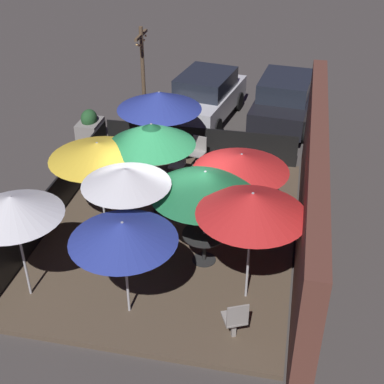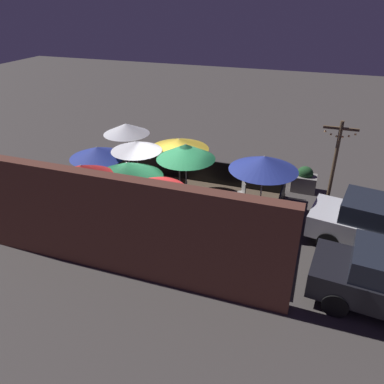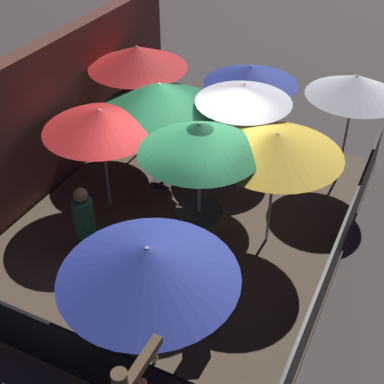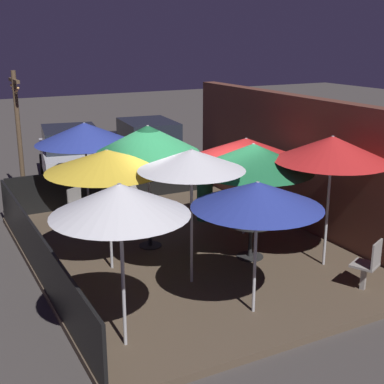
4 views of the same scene
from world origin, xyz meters
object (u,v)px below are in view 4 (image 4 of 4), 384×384
Objects in this scene: patio_umbrella_2 at (257,195)px; parked_car_1 at (149,145)px; patio_umbrella_0 at (148,139)px; patio_umbrella_3 at (85,133)px; light_post at (19,130)px; patio_chair_0 at (129,187)px; patio_chair_3 at (123,198)px; patio_umbrella_7 at (192,160)px; parked_car_0 at (72,154)px; patio_chair_1 at (79,207)px; patio_umbrella_5 at (246,148)px; patron_0 at (205,196)px; dining_table_0 at (150,218)px; patio_umbrella_1 at (253,157)px; patio_umbrella_8 at (107,160)px; patio_umbrella_4 at (332,149)px; patio_umbrella_6 at (120,200)px; dining_table_1 at (251,229)px; patio_chair_2 at (369,263)px.

patio_umbrella_2 is 9.95m from parked_car_1.
patio_umbrella_0 reaches higher than parked_car_1.
light_post is at bearing -153.61° from patio_umbrella_3.
patio_chair_3 is (0.74, -0.42, -0.02)m from patio_chair_0.
patio_chair_3 is (-3.72, 0.16, -1.69)m from patio_umbrella_7.
parked_car_0 reaches higher than patio_chair_0.
light_post is (-3.00, -0.62, 1.32)m from patio_chair_1.
patio_umbrella_5 is at bearing 42.30° from patio_umbrella_3.
light_post is at bearing -122.47° from patio_chair_0.
patio_umbrella_3 is 2.52× the size of patio_chair_3.
parked_car_0 is at bearing 177.74° from patron_0.
dining_table_0 is 1.99m from patio_chair_1.
patio_umbrella_1 is at bearing 25.13° from patio_chair_0.
patio_umbrella_8 is (-2.57, -1.40, 0.14)m from patio_umbrella_2.
patio_chair_3 is at bearing 43.92° from patio_umbrella_3.
parked_car_0 is at bearing -169.75° from patio_umbrella_1.
patio_umbrella_5 reaches higher than patio_chair_1.
dining_table_0 is at bearing -97.99° from patio_umbrella_5.
patron_0 is at bearing 160.96° from patio_umbrella_2.
patio_umbrella_0 reaches higher than parked_car_0.
patio_chair_1 is at bearing -165.16° from patio_umbrella_7.
patio_umbrella_0 is 1.02× the size of patio_umbrella_4.
patio_umbrella_5 is at bearing -167.85° from patio_umbrella_4.
patio_umbrella_6 reaches higher than patio_umbrella_3.
dining_table_0 is at bearing 18.56° from light_post.
patio_umbrella_5 is 3.15m from patio_umbrella_8.
parked_car_1 is (-6.37, 2.72, 0.11)m from dining_table_0.
patio_umbrella_3 is 1.09× the size of patio_umbrella_5.
parked_car_1 is at bearing 104.40° from parked_car_0.
patio_umbrella_2 is 2.94m from patio_umbrella_8.
patio_chair_1 is at bearing -150.92° from patio_umbrella_0.
patio_umbrella_3 is 2.92m from dining_table_0.
dining_table_1 is 4.14m from patio_chair_0.
patio_umbrella_4 reaches higher than patio_umbrella_8.
patio_umbrella_5 is 0.62× the size of light_post.
patio_chair_3 is (-2.17, -1.94, -1.41)m from patio_umbrella_5.
patio_umbrella_4 reaches higher than patio_umbrella_3.
patio_umbrella_0 is at bearing -133.09° from patio_umbrella_4.
patio_umbrella_1 is 0.56× the size of parked_car_0.
patio_umbrella_3 is 2.54× the size of patio_chair_2.
parked_car_0 reaches higher than patio_chair_3.
patron_0 is 0.31× the size of parked_car_0.
patio_chair_1 is 2.87m from patron_0.
patio_umbrella_4 is (4.90, 3.02, 0.24)m from patio_umbrella_3.
dining_table_1 is at bearing -132.32° from patio_umbrella_4.
parked_car_1 is at bearing 161.58° from patio_umbrella_7.
patio_umbrella_0 is 3.18m from patio_chair_0.
patio_umbrella_8 is (0.36, -3.13, 0.14)m from patio_umbrella_5.
dining_table_1 is 2.31m from patio_chair_2.
patio_chair_1 is (0.80, -0.47, -1.48)m from patio_umbrella_3.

